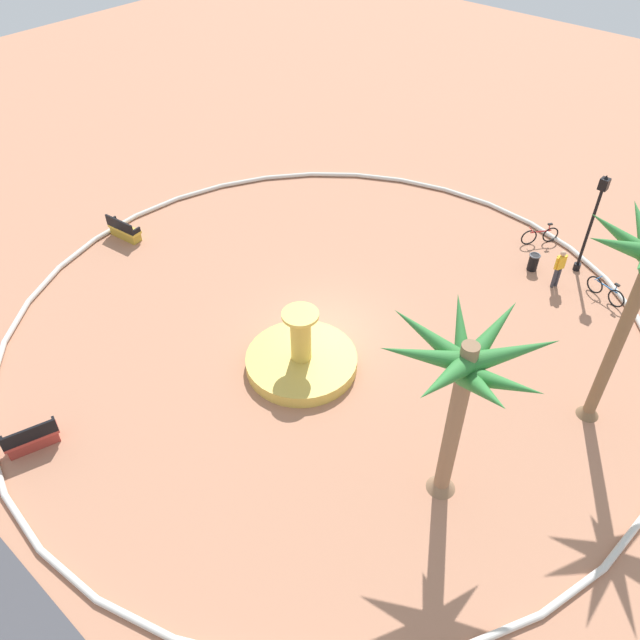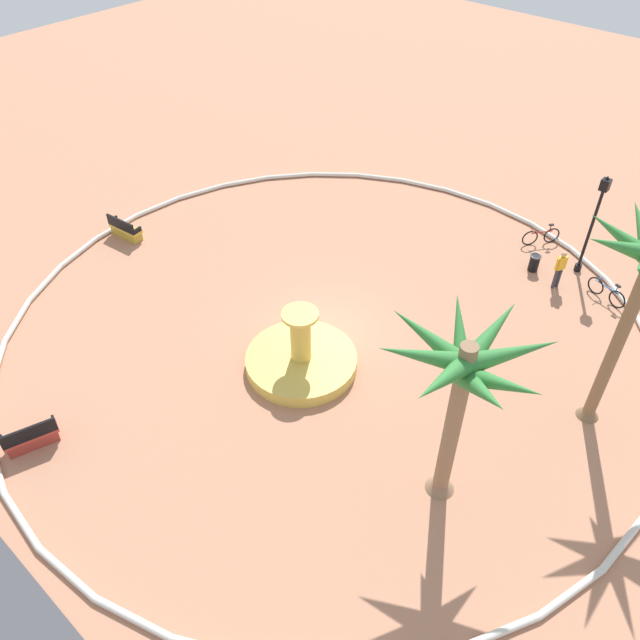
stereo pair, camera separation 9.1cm
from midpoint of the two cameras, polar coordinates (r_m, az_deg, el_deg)
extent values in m
plane|color=tan|center=(23.34, 0.56, -0.96)|extent=(80.00, 80.00, 0.00)
torus|color=silver|center=(23.27, 0.56, -0.78)|extent=(23.31, 23.31, 0.20)
cylinder|color=gold|center=(21.88, -1.78, -3.73)|extent=(3.82, 3.82, 0.45)
cylinder|color=#19567F|center=(21.90, -1.78, -3.79)|extent=(3.36, 3.36, 0.34)
cylinder|color=gold|center=(21.09, -1.85, -1.54)|extent=(0.69, 0.69, 1.83)
cylinder|color=#F1C954|center=(20.44, -1.91, 0.46)|extent=(1.22, 1.22, 0.12)
cylinder|color=brown|center=(20.01, 25.09, -1.34)|extent=(0.37, 0.37, 6.78)
cone|color=brown|center=(22.08, 22.79, -7.35)|extent=(0.71, 0.71, 0.50)
cone|color=#337F38|center=(18.38, 25.21, 6.79)|extent=(2.02, 0.69, 1.21)
cone|color=#337F38|center=(17.83, 25.25, 5.96)|extent=(1.85, 1.76, 1.09)
cylinder|color=#8E6B4C|center=(17.02, 11.73, -9.12)|extent=(0.44, 0.44, 5.63)
cone|color=#8E6B4C|center=(19.04, 10.66, -14.05)|extent=(0.84, 0.84, 0.50)
cone|color=#337F38|center=(15.51, 9.62, -1.50)|extent=(2.28, 0.71, 1.18)
cone|color=#337F38|center=(14.96, 9.11, -3.16)|extent=(2.02, 1.95, 1.11)
cone|color=#337F38|center=(14.50, 10.92, -5.25)|extent=(0.60, 2.26, 1.10)
cone|color=#337F38|center=(14.74, 14.24, -6.18)|extent=(2.09, 1.78, 1.49)
cone|color=#337F38|center=(14.98, 15.81, -5.47)|extent=(2.26, 0.85, 1.44)
cone|color=#337F38|center=(15.53, 16.72, -2.77)|extent=(1.97, 2.01, 1.13)
cone|color=#337F38|center=(15.92, 14.98, -1.07)|extent=(0.58, 2.26, 1.14)
cone|color=#337F38|center=(16.04, 12.31, -1.34)|extent=(1.85, 2.00, 1.58)
cube|color=#B73D33|center=(21.31, -24.54, -9.44)|extent=(0.98, 1.68, 0.12)
cube|color=black|center=(20.95, -24.66, -9.31)|extent=(0.58, 1.54, 0.50)
cube|color=#9C342B|center=(21.50, -24.35, -9.87)|extent=(0.90, 1.54, 0.39)
cube|color=black|center=(21.28, -26.58, -9.85)|extent=(0.45, 0.22, 0.24)
cube|color=black|center=(21.17, -22.71, -8.53)|extent=(0.45, 0.22, 0.24)
cube|color=gold|center=(29.13, -17.14, 7.79)|extent=(1.65, 0.68, 0.12)
cube|color=black|center=(28.87, -17.56, 8.09)|extent=(1.60, 0.26, 0.50)
cube|color=gold|center=(29.27, -17.04, 7.38)|extent=(1.51, 0.63, 0.39)
cube|color=black|center=(29.59, -18.16, 8.43)|extent=(0.13, 0.46, 0.24)
cube|color=black|center=(28.54, -16.20, 7.60)|extent=(0.13, 0.46, 0.24)
cylinder|color=black|center=(27.22, 22.76, 7.31)|extent=(0.12, 0.12, 3.71)
cylinder|color=black|center=(28.13, 21.87, 4.45)|extent=(0.28, 0.28, 0.30)
cube|color=black|center=(26.22, 23.94, 11.04)|extent=(0.32, 0.32, 0.44)
sphere|color=#F2EDCC|center=(26.22, 23.94, 11.04)|extent=(0.22, 0.22, 0.22)
cone|color=black|center=(26.10, 24.11, 11.56)|extent=(0.20, 0.20, 0.18)
cylinder|color=black|center=(27.40, 18.41, 4.90)|extent=(0.40, 0.40, 0.70)
torus|color=#4C4C51|center=(27.21, 18.57, 5.49)|extent=(0.46, 0.46, 0.06)
torus|color=black|center=(27.02, 23.24, 2.92)|extent=(0.71, 0.26, 0.72)
torus|color=black|center=(26.63, 24.84, 1.76)|extent=(0.71, 0.26, 0.72)
cylinder|color=#1E66B2|center=(26.69, 24.17, 2.73)|extent=(0.93, 0.31, 0.05)
cylinder|color=#1E66B2|center=(26.47, 24.83, 2.58)|extent=(0.04, 0.04, 0.30)
cube|color=black|center=(26.38, 24.93, 2.86)|extent=(0.22, 0.15, 0.06)
cylinder|color=#1E66B2|center=(26.79, 23.52, 3.47)|extent=(0.15, 0.43, 0.03)
torus|color=black|center=(28.87, 18.06, 7.03)|extent=(0.48, 0.61, 0.72)
torus|color=black|center=(29.35, 19.80, 7.18)|extent=(0.48, 0.61, 0.72)
cylinder|color=#B21919|center=(28.98, 19.04, 7.49)|extent=(0.61, 0.79, 0.05)
cylinder|color=#B21919|center=(29.08, 19.71, 7.78)|extent=(0.04, 0.04, 0.30)
cube|color=black|center=(28.99, 19.79, 8.06)|extent=(0.20, 0.22, 0.06)
cylinder|color=#B21919|center=(28.70, 18.30, 7.64)|extent=(0.37, 0.29, 0.03)
cylinder|color=#33333D|center=(26.78, 20.39, 3.66)|extent=(0.14, 0.14, 0.89)
cylinder|color=#33333D|center=(26.66, 20.10, 3.57)|extent=(0.14, 0.14, 0.89)
cube|color=yellow|center=(26.31, 20.61, 4.86)|extent=(0.32, 0.39, 0.56)
sphere|color=tan|center=(26.09, 20.81, 5.56)|extent=(0.22, 0.22, 0.22)
cylinder|color=yellow|center=(26.45, 20.96, 4.97)|extent=(0.09, 0.09, 0.53)
cylinder|color=yellow|center=(26.18, 20.25, 4.76)|extent=(0.09, 0.09, 0.53)
camera|label=1|loc=(0.05, -90.12, -0.10)|focal=35.84mm
camera|label=2|loc=(0.05, 89.88, 0.10)|focal=35.84mm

